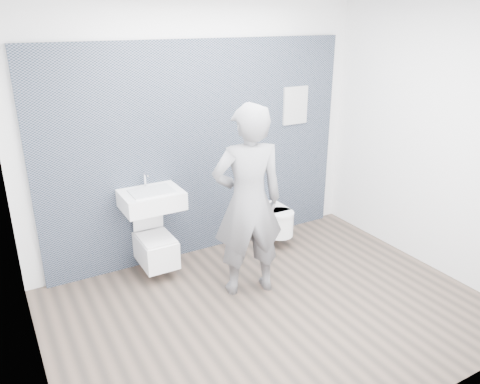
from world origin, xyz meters
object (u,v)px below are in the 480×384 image
toilet_rounded (275,220)px  washbasin (152,199)px  toilet_square (156,248)px  visitor (248,202)px

toilet_rounded → washbasin: bearing=178.0°
toilet_square → toilet_rounded: bearing=-1.3°
washbasin → visitor: size_ratio=0.32×
washbasin → toilet_rounded: size_ratio=1.09×
washbasin → visitor: visitor is taller
toilet_rounded → visitor: visitor is taller
toilet_rounded → visitor: size_ratio=0.29×
washbasin → toilet_rounded: 1.60m
toilet_square → toilet_rounded: (1.50, -0.03, 0.00)m
visitor → toilet_square: bearing=-34.5°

